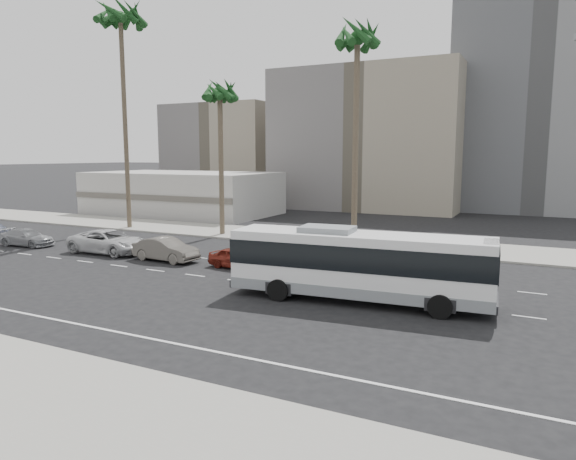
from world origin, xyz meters
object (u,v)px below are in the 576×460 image
Objects in this scene: car_d at (27,237)px; palm_far at (121,22)px; car_c at (109,242)px; palm_near at (357,43)px; city_bus at (359,263)px; car_a at (237,258)px; palm_mid at (220,96)px; car_b at (166,249)px.

car_d is 0.22× the size of palm_far.
car_c is 0.36× the size of palm_near.
palm_near is (15.26, 9.91, 14.29)m from car_c.
city_bus is 19.80m from palm_near.
car_a is 11.06m from car_c.
palm_far is at bearing -177.67° from palm_mid.
palm_far is at bearing -7.43° from car_d.
car_b is at bearing 161.83° from city_bus.
city_bus is 0.76× the size of palm_near.
palm_near is at bearing -0.96° from palm_far.
car_d is 0.27× the size of palm_near.
car_b is 0.78× the size of car_c.
car_b is at bearing -94.62° from car_d.
palm_near reaches higher than car_c.
car_c is at bearing -147.00° from palm_near.
city_bus is 28.61m from car_d.
palm_far reaches higher than car_c.
city_bus is 10.06m from car_a.
car_a is 0.62× the size of car_c.
palm_mid is 12.59m from palm_far.
palm_mid reaches higher than car_d.
palm_far is at bearing 35.58° from car_c.
palm_mid is at bearing 42.50° from car_a.
car_a is 28.35m from palm_far.
car_d is (-28.38, 3.33, -1.24)m from city_bus.
car_c is 0.45× the size of palm_mid.
palm_mid is at bearing 135.55° from city_bus.
city_bus reaches higher than car_c.
car_d is (-8.06, -0.58, -0.18)m from car_c.
car_b is 1.05× the size of car_d.
city_bus reaches higher than car_b.
palm_mid is 0.64× the size of palm_far.
car_c is at bearing 94.07° from car_a.
car_d is 0.34× the size of palm_mid.
palm_far is (-13.25, 10.68, 18.35)m from car_b.
palm_mid reaches higher than car_b.
car_d is (-19.12, -0.36, 0.01)m from car_a.
car_a is at bearing -92.32° from car_c.
car_c reaches higher than car_b.
palm_near reaches higher than car_b.
palm_mid is at bearing 176.31° from palm_near.
car_d is (-13.62, -0.20, -0.13)m from car_b.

